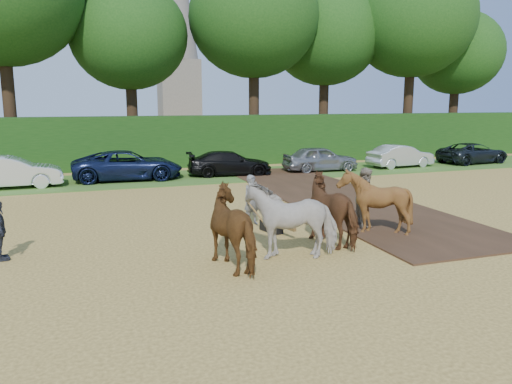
% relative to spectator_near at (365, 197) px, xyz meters
% --- Properties ---
extents(ground, '(120.00, 120.00, 0.00)m').
position_rel_spectator_near_xyz_m(ground, '(-0.18, -2.29, -0.93)').
color(ground, gold).
rests_on(ground, ground).
extents(earth_strip, '(4.50, 17.00, 0.05)m').
position_rel_spectator_near_xyz_m(earth_strip, '(1.32, 4.71, -0.91)').
color(earth_strip, '#472D1C').
rests_on(earth_strip, ground).
extents(grass_verge, '(50.00, 5.00, 0.03)m').
position_rel_spectator_near_xyz_m(grass_verge, '(-0.18, 11.71, -0.92)').
color(grass_verge, '#38601E').
rests_on(grass_verge, ground).
extents(hedgerow, '(46.00, 1.60, 3.00)m').
position_rel_spectator_near_xyz_m(hedgerow, '(-0.18, 16.21, 0.57)').
color(hedgerow, '#14380F').
rests_on(hedgerow, ground).
extents(spectator_near, '(0.85, 1.01, 1.87)m').
position_rel_spectator_near_xyz_m(spectator_near, '(0.00, 0.00, 0.00)').
color(spectator_near, tan).
rests_on(spectator_near, ground).
extents(plough_team, '(6.42, 5.25, 1.92)m').
position_rel_spectator_near_xyz_m(plough_team, '(-2.55, -1.57, 0.02)').
color(plough_team, brown).
rests_on(plough_team, ground).
extents(parked_cars, '(35.85, 2.95, 1.47)m').
position_rel_spectator_near_xyz_m(parked_cars, '(-1.16, 11.69, -0.24)').
color(parked_cars, '#B9BAC0').
rests_on(parked_cars, ground).
extents(treeline, '(48.70, 10.60, 14.21)m').
position_rel_spectator_near_xyz_m(treeline, '(-1.87, 19.40, 8.04)').
color(treeline, '#382616').
rests_on(treeline, ground).
extents(church, '(5.20, 5.20, 27.00)m').
position_rel_spectator_near_xyz_m(church, '(3.82, 52.71, 12.80)').
color(church, slate).
rests_on(church, ground).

